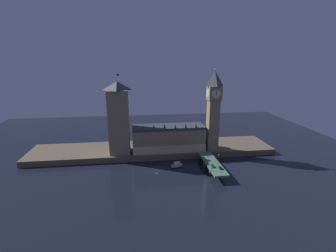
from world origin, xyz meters
TOP-DOWN VIEW (x-y plane):
  - ground_plane at (0.00, 0.00)m, footprint 400.00×400.00m
  - embankment at (0.00, 39.00)m, footprint 220.00×42.00m
  - parliament_hall at (13.43, 31.03)m, footprint 63.28×21.44m
  - clock_tower at (52.28, 26.15)m, footprint 11.48×11.59m
  - victoria_tower at (-29.26, 30.00)m, footprint 17.34×17.34m
  - bridge at (43.21, -5.00)m, footprint 10.70×46.00m
  - car_northbound_trail at (40.86, -13.01)m, footprint 2.11×4.68m
  - car_southbound_lead at (45.57, -16.95)m, footprint 1.88×4.66m
  - pedestrian_far_rail at (38.51, 8.88)m, footprint 0.38×0.38m
  - street_lamp_near at (38.11, -19.72)m, footprint 1.34×0.60m
  - street_lamp_mid at (48.32, -5.00)m, footprint 1.34×0.60m
  - street_lamp_far at (38.11, 9.72)m, footprint 1.34×0.60m
  - boat_upstream at (16.72, 3.16)m, footprint 10.97×6.50m

SIDE VIEW (x-z plane):
  - ground_plane at x=0.00m, z-range 0.00..0.00m
  - boat_upstream at x=16.72m, z-range -0.60..3.85m
  - embankment at x=0.00m, z-range 0.00..5.11m
  - bridge at x=43.21m, z-range 1.51..7.73m
  - car_southbound_lead at x=45.57m, z-range 6.17..7.72m
  - car_northbound_trail at x=40.86m, z-range 6.18..7.73m
  - pedestrian_far_rail at x=38.51m, z-range 6.27..7.98m
  - street_lamp_far at x=38.11m, z-range 6.97..12.85m
  - street_lamp_near at x=38.11m, z-range 7.03..13.41m
  - street_lamp_mid at x=48.32m, z-range 7.04..13.53m
  - parliament_hall at x=13.43m, z-range 2.90..29.38m
  - victoria_tower at x=-29.26m, z-range 2.23..69.81m
  - clock_tower at x=52.28m, z-range 7.17..78.43m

